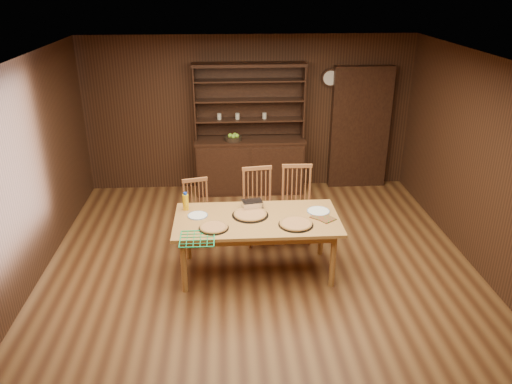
{
  "coord_description": "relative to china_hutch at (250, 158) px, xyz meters",
  "views": [
    {
      "loc": [
        -0.4,
        -5.26,
        3.45
      ],
      "look_at": [
        -0.04,
        0.4,
        0.98
      ],
      "focal_mm": 35.0,
      "sensor_mm": 36.0,
      "label": 1
    }
  ],
  "objects": [
    {
      "name": "pizza_right",
      "position": [
        0.4,
        -2.82,
        0.17
      ],
      "size": [
        0.41,
        0.41,
        0.04
      ],
      "color": "black",
      "rests_on": "dining_table"
    },
    {
      "name": "floor",
      "position": [
        0.0,
        -2.75,
        -0.6
      ],
      "size": [
        6.0,
        6.0,
        0.0
      ],
      "primitive_type": "plane",
      "color": "brown",
      "rests_on": "ground"
    },
    {
      "name": "pizza_center",
      "position": [
        -0.12,
        -2.53,
        0.17
      ],
      "size": [
        0.45,
        0.45,
        0.04
      ],
      "color": "black",
      "rests_on": "dining_table"
    },
    {
      "name": "chair_center",
      "position": [
        0.03,
        -1.76,
        -0.03
      ],
      "size": [
        0.49,
        0.47,
        1.06
      ],
      "rotation": [
        0.0,
        0.0,
        0.14
      ],
      "color": "#A76139",
      "rests_on": "floor"
    },
    {
      "name": "pizza_left",
      "position": [
        -0.57,
        -2.85,
        0.17
      ],
      "size": [
        0.35,
        0.35,
        0.04
      ],
      "color": "black",
      "rests_on": "dining_table"
    },
    {
      "name": "pot_holder_b",
      "position": [
        0.71,
        -2.63,
        0.16
      ],
      "size": [
        0.25,
        0.25,
        0.01
      ],
      "primitive_type": "cube",
      "rotation": [
        0.0,
        0.0,
        -0.69
      ],
      "color": "red",
      "rests_on": "dining_table"
    },
    {
      "name": "pot_holder_a",
      "position": [
        0.78,
        -2.69,
        0.16
      ],
      "size": [
        0.26,
        0.26,
        0.01
      ],
      "primitive_type": "cube",
      "rotation": [
        0.0,
        0.0,
        0.62
      ],
      "color": "red",
      "rests_on": "dining_table"
    },
    {
      "name": "fruit_bowl",
      "position": [
        -0.27,
        -0.07,
        0.39
      ],
      "size": [
        0.29,
        0.29,
        0.12
      ],
      "color": "black",
      "rests_on": "china_hutch"
    },
    {
      "name": "cooling_rack",
      "position": [
        -0.75,
        -3.09,
        0.16
      ],
      "size": [
        0.45,
        0.45,
        0.02
      ],
      "primitive_type": null,
      "rotation": [
        0.0,
        0.0,
        -0.22
      ],
      "color": "#0CA85C",
      "rests_on": "dining_table"
    },
    {
      "name": "foil_dish",
      "position": [
        -0.09,
        -2.33,
        0.2
      ],
      "size": [
        0.28,
        0.22,
        0.1
      ],
      "primitive_type": "cube",
      "rotation": [
        0.0,
        0.0,
        0.18
      ],
      "color": "white",
      "rests_on": "dining_table"
    },
    {
      "name": "china_hutch",
      "position": [
        0.0,
        0.0,
        0.0
      ],
      "size": [
        1.84,
        0.52,
        2.17
      ],
      "color": "#331C11",
      "rests_on": "floor"
    },
    {
      "name": "chair_right",
      "position": [
        0.57,
        -1.73,
        -0.03
      ],
      "size": [
        0.45,
        0.43,
        1.07
      ],
      "rotation": [
        0.0,
        0.0,
        -0.04
      ],
      "color": "#A76139",
      "rests_on": "floor"
    },
    {
      "name": "room_shell",
      "position": [
        0.0,
        -2.75,
        0.98
      ],
      "size": [
        6.0,
        6.0,
        6.0
      ],
      "color": "white",
      "rests_on": "floor"
    },
    {
      "name": "plate_left",
      "position": [
        -0.77,
        -2.51,
        0.16
      ],
      "size": [
        0.25,
        0.25,
        0.02
      ],
      "color": "white",
      "rests_on": "dining_table"
    },
    {
      "name": "juice_bottle",
      "position": [
        -0.92,
        -2.31,
        0.26
      ],
      "size": [
        0.07,
        0.07,
        0.23
      ],
      "color": "#F4B60C",
      "rests_on": "dining_table"
    },
    {
      "name": "doorway",
      "position": [
        1.9,
        0.15,
        0.45
      ],
      "size": [
        1.0,
        0.18,
        2.1
      ],
      "primitive_type": "cube",
      "color": "#331C11",
      "rests_on": "floor"
    },
    {
      "name": "wall_clock",
      "position": [
        1.35,
        0.2,
        1.3
      ],
      "size": [
        0.3,
        0.05,
        0.3
      ],
      "color": "#331C11",
      "rests_on": "room_shell"
    },
    {
      "name": "dining_table",
      "position": [
        -0.05,
        -2.61,
        0.08
      ],
      "size": [
        2.0,
        1.0,
        0.75
      ],
      "color": "#B67B3F",
      "rests_on": "floor"
    },
    {
      "name": "chair_left",
      "position": [
        -0.82,
        -1.74,
        -0.12
      ],
      "size": [
        0.44,
        0.43,
        0.91
      ],
      "rotation": [
        0.0,
        0.0,
        0.24
      ],
      "color": "#A76139",
      "rests_on": "floor"
    },
    {
      "name": "plate_right",
      "position": [
        0.73,
        -2.48,
        0.16
      ],
      "size": [
        0.28,
        0.28,
        0.02
      ],
      "color": "white",
      "rests_on": "dining_table"
    }
  ]
}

